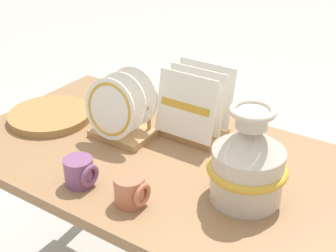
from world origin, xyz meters
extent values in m
cube|color=olive|center=(0.00, 0.00, 0.65)|extent=(1.32, 0.72, 0.03)
cylinder|color=olive|center=(-0.61, 0.31, 0.32)|extent=(0.06, 0.06, 0.63)
cylinder|color=beige|center=(0.28, -0.05, 0.74)|extent=(0.19, 0.19, 0.15)
cone|color=beige|center=(0.28, -0.05, 0.85)|extent=(0.19, 0.19, 0.07)
cylinder|color=beige|center=(0.28, -0.05, 0.91)|extent=(0.08, 0.08, 0.05)
torus|color=beige|center=(0.28, -0.05, 0.93)|extent=(0.12, 0.12, 0.02)
torus|color=gold|center=(0.28, -0.05, 0.76)|extent=(0.21, 0.21, 0.02)
cube|color=tan|center=(-0.20, 0.03, 0.68)|extent=(0.19, 0.14, 0.02)
cylinder|color=tan|center=(-0.27, 0.08, 0.73)|extent=(0.01, 0.01, 0.08)
cylinder|color=tan|center=(-0.13, 0.08, 0.73)|extent=(0.01, 0.01, 0.08)
cylinder|color=white|center=(-0.20, -0.03, 0.79)|extent=(0.20, 0.04, 0.19)
torus|color=gold|center=(-0.20, -0.03, 0.79)|extent=(0.17, 0.04, 0.17)
cylinder|color=white|center=(-0.20, 0.03, 0.79)|extent=(0.20, 0.04, 0.19)
cylinder|color=white|center=(-0.20, 0.09, 0.79)|extent=(0.20, 0.04, 0.19)
cube|color=tan|center=(-0.01, 0.17, 0.68)|extent=(0.19, 0.14, 0.02)
cylinder|color=tan|center=(-0.07, 0.22, 0.73)|extent=(0.01, 0.01, 0.08)
cylinder|color=tan|center=(0.06, 0.22, 0.73)|extent=(0.01, 0.01, 0.08)
cube|color=white|center=(-0.01, 0.11, 0.80)|extent=(0.21, 0.05, 0.20)
cube|color=white|center=(-0.01, 0.17, 0.80)|extent=(0.21, 0.05, 0.20)
cube|color=white|center=(-0.01, 0.23, 0.80)|extent=(0.21, 0.05, 0.20)
cube|color=gold|center=(-0.01, 0.11, 0.80)|extent=(0.18, 0.01, 0.03)
cylinder|color=olive|center=(-0.49, -0.02, 0.67)|extent=(0.29, 0.29, 0.01)
cylinder|color=olive|center=(-0.49, -0.02, 0.68)|extent=(0.29, 0.29, 0.01)
cylinder|color=olive|center=(-0.49, -0.02, 0.69)|extent=(0.29, 0.29, 0.01)
cylinder|color=#B76647|center=(0.04, -0.24, 0.71)|extent=(0.08, 0.08, 0.08)
torus|color=#B76647|center=(0.08, -0.24, 0.71)|extent=(0.01, 0.07, 0.07)
cylinder|color=#7A4770|center=(-0.13, -0.25, 0.71)|extent=(0.08, 0.08, 0.08)
torus|color=#7A4770|center=(-0.09, -0.25, 0.71)|extent=(0.01, 0.07, 0.07)
camera|label=1|loc=(0.67, -1.01, 1.44)|focal=50.00mm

